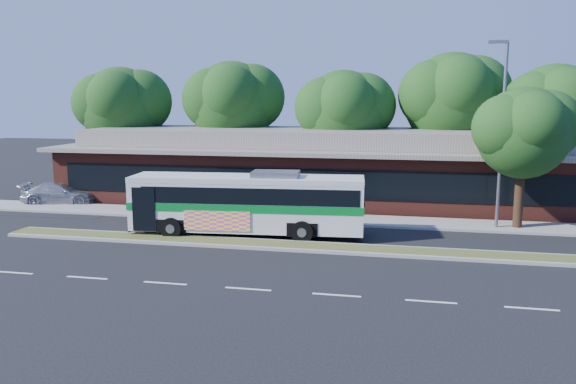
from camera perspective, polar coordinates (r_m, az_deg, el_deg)
name	(u,v)px	position (r m, az deg, el deg)	size (l,w,h in m)	color
ground	(280,251)	(23.90, -0.82, -5.97)	(120.00, 120.00, 0.00)	black
median_strip	(283,245)	(24.45, -0.52, -5.43)	(26.00, 1.10, 0.15)	#4C5825
sidewalk	(306,218)	(29.99, 1.81, -2.68)	(44.00, 2.60, 0.12)	gray
parking_lot	(47,196)	(40.30, -23.33, -0.41)	(14.00, 12.00, 0.01)	black
plaza_building	(323,166)	(36.09, 3.62, 2.69)	(33.20, 11.20, 4.45)	#5F271D
lamp_post	(501,130)	(28.91, 20.85, 5.95)	(0.93, 0.18, 9.07)	slate
tree_bg_a	(127,106)	(42.42, -16.01, 8.41)	(6.47, 5.80, 8.63)	black
tree_bg_b	(238,102)	(40.34, -5.07, 9.09)	(6.69, 6.00, 9.00)	black
tree_bg_c	(349,111)	(37.82, 6.26, 8.22)	(6.24, 5.60, 8.26)	black
tree_bg_d	(459,98)	(38.81, 16.97, 9.12)	(6.91, 6.20, 9.37)	black
tree_bg_e	(560,109)	(38.82, 25.94, 7.59)	(6.47, 5.80, 8.50)	black
transit_bus	(248,200)	(26.29, -4.07, -0.78)	(11.02, 3.23, 3.05)	silver
sedan	(60,193)	(37.01, -22.14, -0.13)	(1.83, 4.49, 1.30)	#A5A6AC
sidewalk_tree	(530,131)	(29.46, 23.37, 5.72)	(4.91, 4.41, 6.94)	black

